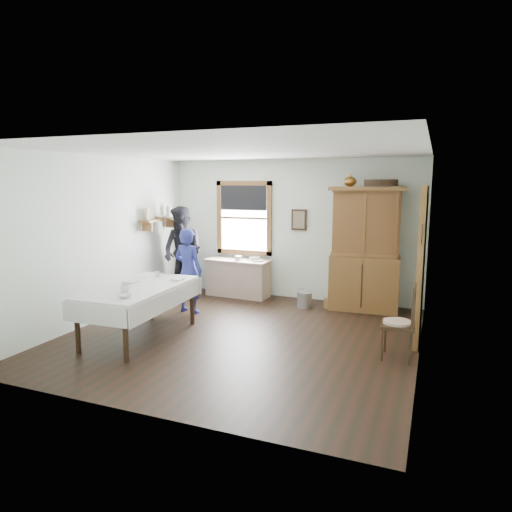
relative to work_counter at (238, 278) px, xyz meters
name	(u,v)px	position (x,y,z in m)	size (l,w,h in m)	color
room	(241,246)	(1.02, -2.19, 0.98)	(5.01, 5.01, 2.70)	black
window	(244,214)	(0.02, 0.27, 1.26)	(1.18, 0.07, 1.48)	white
doorway	(422,260)	(3.48, -1.34, 0.79)	(0.09, 1.14, 2.22)	#484133
wall_shelf	(160,218)	(-1.35, -0.65, 1.20)	(0.24, 1.00, 0.44)	brown
framed_picture	(299,220)	(1.17, 0.27, 1.18)	(0.30, 0.04, 0.40)	#301E11
rug_beater	(423,225)	(3.47, -1.89, 1.35)	(0.27, 0.27, 0.01)	black
work_counter	(238,278)	(0.00, 0.00, 0.00)	(1.29, 0.49, 0.74)	tan
china_hutch	(365,249)	(2.50, -0.07, 0.73)	(1.29, 0.61, 2.19)	brown
dining_table	(140,312)	(-0.32, -2.81, 0.02)	(1.02, 1.94, 0.77)	silver
spindle_chair	(398,321)	(3.25, -2.25, 0.13)	(0.46, 0.46, 0.99)	#301E11
pail	(304,300)	(1.48, -0.33, -0.23)	(0.27, 0.27, 0.29)	#9B9EA3
wicker_basket	(334,303)	(2.00, -0.17, -0.27)	(0.33, 0.23, 0.19)	olive
woman_blue	(188,274)	(-0.33, -1.38, 0.32)	(0.50, 0.33, 1.38)	navy
figure_dark	(183,256)	(-0.95, -0.50, 0.47)	(0.81, 0.63, 1.67)	black
table_cup_a	(125,288)	(-0.29, -3.16, 0.46)	(0.13, 0.13, 0.10)	silver
table_cup_b	(157,274)	(-0.46, -2.13, 0.45)	(0.09, 0.09, 0.09)	silver
table_bowl	(125,296)	(-0.10, -3.42, 0.43)	(0.20, 0.20, 0.05)	silver
counter_book	(252,261)	(0.33, -0.05, 0.38)	(0.16, 0.22, 0.02)	#796851
counter_bowl	(255,259)	(0.35, 0.06, 0.40)	(0.21, 0.21, 0.07)	silver
shelf_bowl	(161,217)	(-1.35, -0.64, 1.23)	(0.22, 0.22, 0.05)	silver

